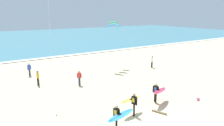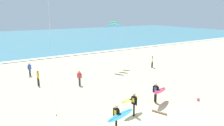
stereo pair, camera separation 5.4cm
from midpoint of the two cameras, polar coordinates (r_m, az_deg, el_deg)
The scene contains 13 objects.
ground_plane at distance 15.09m, azimuth 13.21°, elevation -15.97°, with size 160.00×160.00×0.00m, color beige.
ocean_water at distance 65.20m, azimuth -23.98°, elevation 5.95°, with size 160.00×60.00×0.08m, color teal.
shoreline_foam at distance 36.43m, azimuth -16.54°, elevation 1.48°, with size 160.00×1.18×0.01m, color white.
surfer_lead at distance 15.59m, azimuth 5.51°, elevation -10.37°, with size 2.03×1.05×1.71m.
surfer_trailing at distance 17.84m, azimuth 12.27°, elevation -7.44°, with size 2.36×1.49×1.71m.
surfer_third at distance 13.59m, azimuth 1.74°, elevation -14.04°, with size 2.46×1.21×1.71m.
kite_arc_emerald_near at distance 27.91m, azimuth 0.25°, elevation 10.44°, with size 2.99×2.71×6.21m.
bystander_white_top at distance 29.14m, azimuth 10.76°, elevation 0.35°, with size 0.41×0.34×1.59m.
bystander_blue_top at distance 26.65m, azimuth -21.62°, elevation -1.62°, with size 0.47×0.29×1.59m.
bystander_red_top at distance 21.88m, azimuth -8.95°, elevation -4.00°, with size 0.41×0.34×1.59m.
bystander_yellow_top at distance 22.86m, azimuth -19.58°, elevation -3.86°, with size 0.22×0.50×1.59m.
beach_ball at distance 19.65m, azimuth 22.30°, elevation -9.03°, with size 0.28×0.28×0.28m, color pink.
driftwood_log at distance 16.52m, azimuth 12.66°, elevation -12.91°, with size 0.15×0.15×1.16m, color #846B4C.
Camera 1 is at (-9.69, -8.95, 7.34)m, focal length 33.61 mm.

